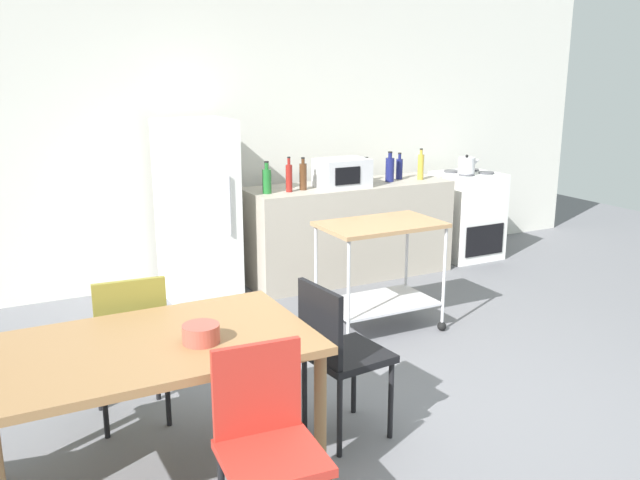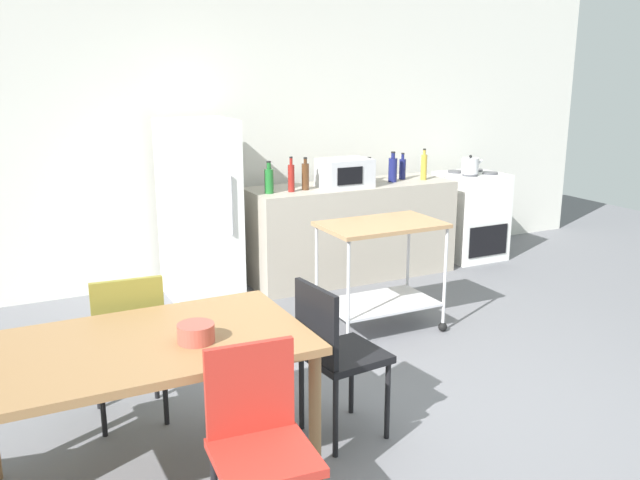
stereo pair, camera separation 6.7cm
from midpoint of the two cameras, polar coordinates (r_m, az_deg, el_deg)
The scene contains 20 objects.
ground_plane at distance 4.20m, azimuth 9.07°, elevation -14.11°, with size 12.00×12.00×0.00m, color slate.
back_wall at distance 6.55m, azimuth -7.44°, elevation 9.55°, with size 8.40×0.12×2.90m, color silver.
kitchen_counter at distance 6.55m, azimuth 2.09°, elevation 0.79°, with size 2.00×0.64×0.90m, color #A89E8E.
dining_table at distance 3.33m, azimuth -14.55°, elevation -9.51°, with size 1.50×0.90×0.75m.
chair_red at distance 2.90m, azimuth -5.14°, elevation -16.20°, with size 0.43×0.43×0.89m.
chair_black at distance 3.70m, azimuth 0.96°, elevation -9.10°, with size 0.44×0.44×0.89m.
chair_olive at distance 3.99m, azimuth -16.03°, elevation -7.89°, with size 0.43×0.43×0.89m.
stove_oven at distance 7.37m, azimuth 11.87°, elevation 2.05°, with size 0.60×0.61×0.92m.
refrigerator at distance 6.01m, azimuth -10.50°, elevation 2.48°, with size 0.60×0.63×1.55m.
kitchen_cart at distance 5.18m, azimuth 4.64°, elevation -1.53°, with size 0.91×0.57×0.85m.
bottle_soy_sauce at distance 5.99m, azimuth -4.78°, elevation 4.98°, with size 0.08×0.08×0.28m.
bottle_wine at distance 6.05m, azimuth -2.92°, elevation 5.23°, with size 0.06×0.06×0.31m.
bottle_sesame_oil at distance 6.15m, azimuth -1.74°, elevation 5.36°, with size 0.07×0.07×0.29m.
microwave at distance 6.30m, azimuth 1.55°, elevation 5.62°, with size 0.46×0.35×0.26m.
bottle_olive_oil at distance 6.63m, azimuth 3.56°, elevation 5.68°, with size 0.08×0.08×0.23m.
bottle_soda at distance 6.61m, azimuth 5.55°, elevation 5.91°, with size 0.08×0.08×0.29m.
bottle_sparkling_water at distance 6.78m, azimuth 6.35°, elevation 5.97°, with size 0.06×0.06×0.26m.
bottle_hot_sauce at distance 6.77m, azimuth 8.11°, elevation 6.10°, with size 0.06×0.06×0.30m.
fruit_bowl at distance 3.23m, azimuth -10.48°, elevation -7.68°, with size 0.17×0.17×0.09m, color #B24C3F.
kettle at distance 7.13m, azimuth 11.85°, elevation 6.11°, with size 0.24×0.17×0.19m.
Camera 1 is at (-2.28, -2.92, 1.99)m, focal length 38.37 mm.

